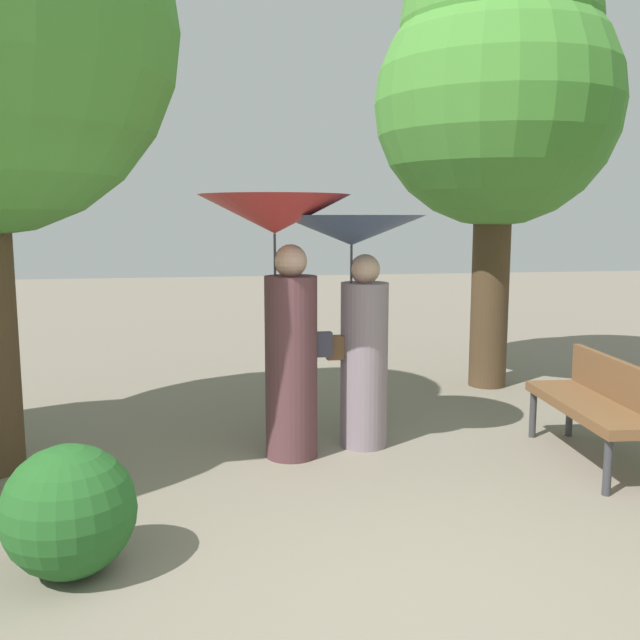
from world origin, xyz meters
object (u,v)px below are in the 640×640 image
Objects in this scene: park_bench at (598,400)px; tree_near_right at (497,80)px; person_left at (281,275)px; person_right at (357,283)px.

tree_near_right is (0.18, 2.61, 2.95)m from park_bench.
person_left is at bearing -98.25° from park_bench.
tree_near_right reaches higher than person_left.
tree_near_right is at bearing -54.00° from person_right.
person_left is 1.08× the size of person_right.
person_left is at bearing 96.97° from person_right.
person_left reaches higher than person_right.
park_bench is 3.94m from tree_near_right.
person_right is at bearing -136.61° from tree_near_right.
park_bench is at bearing -109.95° from person_left.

